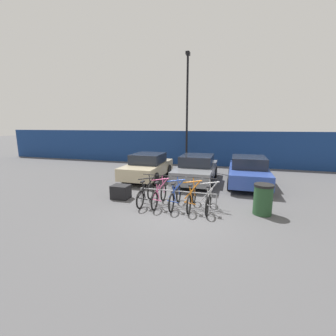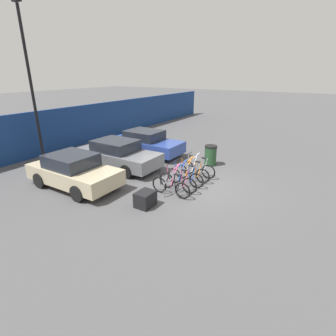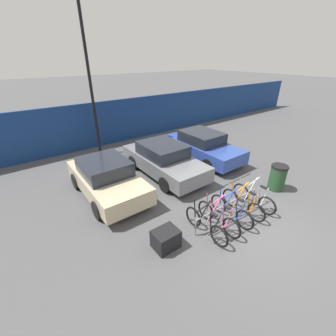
{
  "view_description": "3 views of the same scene",
  "coord_description": "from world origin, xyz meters",
  "px_view_note": "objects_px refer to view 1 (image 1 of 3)",
  "views": [
    {
      "loc": [
        1.67,
        -7.02,
        2.93
      ],
      "look_at": [
        -0.91,
        1.86,
        1.16
      ],
      "focal_mm": 24.0,
      "sensor_mm": 36.0,
      "label": 1
    },
    {
      "loc": [
        -9.23,
        -4.29,
        4.52
      ],
      "look_at": [
        -0.91,
        0.96,
        0.9
      ],
      "focal_mm": 28.0,
      "sensor_mm": 36.0,
      "label": 2
    },
    {
      "loc": [
        -5.33,
        -2.92,
        4.83
      ],
      "look_at": [
        -1.16,
        2.68,
        1.29
      ],
      "focal_mm": 24.0,
      "sensor_mm": 36.0,
      "label": 3
    }
  ],
  "objects_px": {
    "bicycle_black": "(146,194)",
    "car_blue": "(248,171)",
    "bicycle_blue": "(175,197)",
    "car_beige": "(148,166)",
    "lamp_post": "(187,106)",
    "car_grey": "(197,169)",
    "trash_bin": "(263,199)",
    "bicycle_silver": "(209,200)",
    "bike_rack": "(177,193)",
    "bicycle_pink": "(159,195)",
    "cargo_crate": "(121,192)",
    "bicycle_orange": "(192,198)"
  },
  "relations": [
    {
      "from": "bicycle_pink",
      "to": "bicycle_orange",
      "type": "xyz_separation_m",
      "value": [
        1.21,
        0.0,
        0.0
      ]
    },
    {
      "from": "bicycle_black",
      "to": "bicycle_blue",
      "type": "bearing_deg",
      "value": 2.41
    },
    {
      "from": "bicycle_black",
      "to": "bicycle_blue",
      "type": "height_order",
      "value": "same"
    },
    {
      "from": "bike_rack",
      "to": "trash_bin",
      "type": "xyz_separation_m",
      "value": [
        2.93,
        0.0,
        0.05
      ]
    },
    {
      "from": "bike_rack",
      "to": "lamp_post",
      "type": "height_order",
      "value": "lamp_post"
    },
    {
      "from": "bicycle_black",
      "to": "bicycle_pink",
      "type": "height_order",
      "value": "same"
    },
    {
      "from": "bicycle_blue",
      "to": "cargo_crate",
      "type": "bearing_deg",
      "value": 175.56
    },
    {
      "from": "car_beige",
      "to": "trash_bin",
      "type": "relative_size",
      "value": 3.87
    },
    {
      "from": "bicycle_silver",
      "to": "trash_bin",
      "type": "height_order",
      "value": "bicycle_silver"
    },
    {
      "from": "bicycle_orange",
      "to": "car_beige",
      "type": "xyz_separation_m",
      "value": [
        -3.15,
        3.82,
        0.31
      ]
    },
    {
      "from": "car_beige",
      "to": "cargo_crate",
      "type": "relative_size",
      "value": 5.7
    },
    {
      "from": "bike_rack",
      "to": "car_beige",
      "type": "xyz_separation_m",
      "value": [
        -2.57,
        3.67,
        0.22
      ]
    },
    {
      "from": "bike_rack",
      "to": "trash_bin",
      "type": "relative_size",
      "value": 2.81
    },
    {
      "from": "lamp_post",
      "to": "trash_bin",
      "type": "bearing_deg",
      "value": -61.77
    },
    {
      "from": "trash_bin",
      "to": "bicycle_orange",
      "type": "bearing_deg",
      "value": -176.32
    },
    {
      "from": "bicycle_silver",
      "to": "bicycle_black",
      "type": "bearing_deg",
      "value": 178.85
    },
    {
      "from": "trash_bin",
      "to": "cargo_crate",
      "type": "height_order",
      "value": "trash_bin"
    },
    {
      "from": "bicycle_orange",
      "to": "lamp_post",
      "type": "bearing_deg",
      "value": 105.2
    },
    {
      "from": "car_grey",
      "to": "car_blue",
      "type": "relative_size",
      "value": 1.02
    },
    {
      "from": "bicycle_blue",
      "to": "trash_bin",
      "type": "height_order",
      "value": "bicycle_blue"
    },
    {
      "from": "bicycle_orange",
      "to": "trash_bin",
      "type": "height_order",
      "value": "bicycle_orange"
    },
    {
      "from": "bicycle_pink",
      "to": "bicycle_blue",
      "type": "height_order",
      "value": "same"
    },
    {
      "from": "lamp_post",
      "to": "trash_bin",
      "type": "distance_m",
      "value": 9.6
    },
    {
      "from": "bike_rack",
      "to": "bicycle_blue",
      "type": "distance_m",
      "value": 0.18
    },
    {
      "from": "bicycle_orange",
      "to": "bicycle_silver",
      "type": "distance_m",
      "value": 0.6
    },
    {
      "from": "car_beige",
      "to": "trash_bin",
      "type": "height_order",
      "value": "car_beige"
    },
    {
      "from": "bicycle_black",
      "to": "car_beige",
      "type": "xyz_separation_m",
      "value": [
        -1.4,
        3.82,
        0.31
      ]
    },
    {
      "from": "bicycle_pink",
      "to": "trash_bin",
      "type": "height_order",
      "value": "bicycle_pink"
    },
    {
      "from": "bicycle_pink",
      "to": "cargo_crate",
      "type": "xyz_separation_m",
      "value": [
        -1.75,
        0.32,
        -0.1
      ]
    },
    {
      "from": "bicycle_black",
      "to": "car_blue",
      "type": "distance_m",
      "value": 5.62
    },
    {
      "from": "bicycle_blue",
      "to": "lamp_post",
      "type": "bearing_deg",
      "value": 102.05
    },
    {
      "from": "car_beige",
      "to": "car_grey",
      "type": "relative_size",
      "value": 0.92
    },
    {
      "from": "bicycle_blue",
      "to": "car_grey",
      "type": "distance_m",
      "value": 3.92
    },
    {
      "from": "bicycle_black",
      "to": "lamp_post",
      "type": "xyz_separation_m",
      "value": [
        -0.09,
        7.97,
        3.81
      ]
    },
    {
      "from": "car_grey",
      "to": "bicycle_blue",
      "type": "bearing_deg",
      "value": -92.17
    },
    {
      "from": "car_beige",
      "to": "bicycle_blue",
      "type": "bearing_deg",
      "value": -56.32
    },
    {
      "from": "bicycle_silver",
      "to": "trash_bin",
      "type": "xyz_separation_m",
      "value": [
        1.76,
        0.15,
        0.14
      ]
    },
    {
      "from": "car_blue",
      "to": "car_grey",
      "type": "bearing_deg",
      "value": -176.06
    },
    {
      "from": "bicycle_blue",
      "to": "car_beige",
      "type": "xyz_separation_m",
      "value": [
        -2.55,
        3.82,
        0.31
      ]
    },
    {
      "from": "lamp_post",
      "to": "car_grey",
      "type": "bearing_deg",
      "value": -71.21
    },
    {
      "from": "bicycle_silver",
      "to": "trash_bin",
      "type": "distance_m",
      "value": 1.77
    },
    {
      "from": "trash_bin",
      "to": "bicycle_silver",
      "type": "bearing_deg",
      "value": -175.06
    },
    {
      "from": "bicycle_black",
      "to": "cargo_crate",
      "type": "relative_size",
      "value": 2.44
    },
    {
      "from": "bike_rack",
      "to": "car_blue",
      "type": "distance_m",
      "value": 4.76
    },
    {
      "from": "bicycle_blue",
      "to": "bicycle_orange",
      "type": "distance_m",
      "value": 0.6
    },
    {
      "from": "cargo_crate",
      "to": "bicycle_pink",
      "type": "bearing_deg",
      "value": -10.29
    },
    {
      "from": "bike_rack",
      "to": "bicycle_silver",
      "type": "xyz_separation_m",
      "value": [
        1.18,
        -0.15,
        -0.1
      ]
    },
    {
      "from": "bike_rack",
      "to": "bicycle_blue",
      "type": "relative_size",
      "value": 1.69
    },
    {
      "from": "bicycle_black",
      "to": "car_grey",
      "type": "height_order",
      "value": "car_grey"
    },
    {
      "from": "bicycle_black",
      "to": "car_beige",
      "type": "relative_size",
      "value": 0.43
    }
  ]
}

